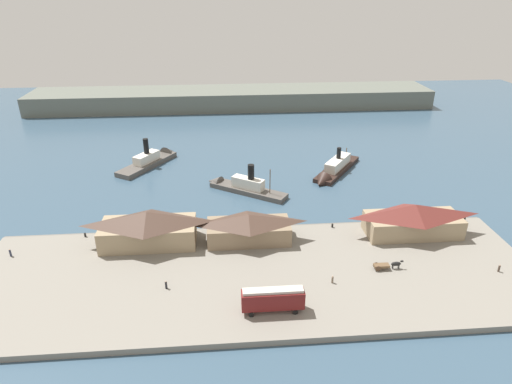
% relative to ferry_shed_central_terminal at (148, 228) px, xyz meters
% --- Properties ---
extents(ground_plane, '(320.00, 320.00, 0.00)m').
position_rel_ferry_shed_central_terminal_xyz_m(ground_plane, '(22.24, 9.08, -5.08)').
color(ground_plane, '#385166').
extents(quay_promenade, '(110.00, 36.00, 1.20)m').
position_rel_ferry_shed_central_terminal_xyz_m(quay_promenade, '(22.24, -12.92, -4.48)').
color(quay_promenade, gray).
rests_on(quay_promenade, ground).
extents(seawall_edge, '(110.00, 0.80, 1.00)m').
position_rel_ferry_shed_central_terminal_xyz_m(seawall_edge, '(22.24, 5.48, -4.58)').
color(seawall_edge, '#666159').
rests_on(seawall_edge, ground).
extents(ferry_shed_central_terminal, '(20.39, 9.32, 7.64)m').
position_rel_ferry_shed_central_terminal_xyz_m(ferry_shed_central_terminal, '(0.00, 0.00, 0.00)').
color(ferry_shed_central_terminal, '#998466').
rests_on(ferry_shed_central_terminal, quay_promenade).
extents(ferry_shed_west_terminal, '(18.20, 8.09, 6.29)m').
position_rel_ferry_shed_central_terminal_xyz_m(ferry_shed_west_terminal, '(21.45, -0.47, -0.69)').
color(ferry_shed_west_terminal, '#847056').
rests_on(ferry_shed_west_terminal, quay_promenade).
extents(ferry_shed_east_terminal, '(21.13, 8.54, 7.31)m').
position_rel_ferry_shed_central_terminal_xyz_m(ferry_shed_east_terminal, '(58.04, -0.73, -0.17)').
color(ferry_shed_east_terminal, '#998466').
rests_on(ferry_shed_east_terminal, quay_promenade).
extents(street_tram, '(10.71, 2.59, 4.60)m').
position_rel_ferry_shed_central_terminal_xyz_m(street_tram, '(23.98, -23.98, -1.22)').
color(street_tram, maroon).
rests_on(street_tram, quay_promenade).
extents(horse_cart, '(5.84, 1.40, 1.87)m').
position_rel_ferry_shed_central_terminal_xyz_m(horse_cart, '(47.82, -13.54, -2.95)').
color(horse_cart, brown).
rests_on(horse_cart, quay_promenade).
extents(pedestrian_walking_east, '(0.41, 0.41, 1.64)m').
position_rel_ferry_shed_central_terminal_xyz_m(pedestrian_walking_east, '(5.13, -16.15, -3.13)').
color(pedestrian_walking_east, '#232328').
rests_on(pedestrian_walking_east, quay_promenade).
extents(pedestrian_by_tram, '(0.39, 0.39, 1.59)m').
position_rel_ferry_shed_central_terminal_xyz_m(pedestrian_by_tram, '(69.30, -16.18, -3.16)').
color(pedestrian_by_tram, '#4C3D33').
rests_on(pedestrian_by_tram, quay_promenade).
extents(pedestrian_near_east_shed, '(0.42, 0.42, 1.70)m').
position_rel_ferry_shed_central_terminal_xyz_m(pedestrian_near_east_shed, '(-27.88, -2.75, -3.11)').
color(pedestrian_near_east_shed, '#33384C').
rests_on(pedestrian_near_east_shed, quay_promenade).
extents(pedestrian_walking_west, '(0.39, 0.39, 1.57)m').
position_rel_ferry_shed_central_terminal_xyz_m(pedestrian_walking_west, '(36.08, -17.02, -3.17)').
color(pedestrian_walking_west, '#6B5B4C').
rests_on(pedestrian_walking_west, quay_promenade).
extents(mooring_post_east, '(0.44, 0.44, 0.90)m').
position_rel_ferry_shed_central_terminal_xyz_m(mooring_post_east, '(41.03, 3.51, -3.43)').
color(mooring_post_east, black).
rests_on(mooring_post_east, quay_promenade).
extents(mooring_post_west, '(0.44, 0.44, 0.90)m').
position_rel_ferry_shed_central_terminal_xyz_m(mooring_post_west, '(72.97, 3.97, -3.43)').
color(mooring_post_west, black).
rests_on(mooring_post_west, quay_promenade).
extents(mooring_post_center_east, '(0.44, 0.44, 0.90)m').
position_rel_ferry_shed_central_terminal_xyz_m(mooring_post_center_east, '(-14.64, 3.95, -3.43)').
color(mooring_post_center_east, black).
rests_on(mooring_post_center_east, quay_promenade).
extents(ferry_mid_harbor, '(19.40, 24.17, 9.19)m').
position_rel_ferry_shed_central_terminal_xyz_m(ferry_mid_harbor, '(49.43, 36.90, -3.75)').
color(ferry_mid_harbor, black).
rests_on(ferry_mid_harbor, ground).
extents(ferry_departing_north, '(17.89, 23.59, 10.72)m').
position_rel_ferry_shed_central_terminal_xyz_m(ferry_departing_north, '(-5.48, 50.60, -3.72)').
color(ferry_departing_north, '#514C47').
rests_on(ferry_departing_north, ground).
extents(ferry_approaching_west, '(22.64, 17.23, 9.79)m').
position_rel_ferry_shed_central_terminal_xyz_m(ferry_approaching_west, '(20.96, 27.68, -3.62)').
color(ferry_approaching_west, '#514C47').
rests_on(ferry_approaching_west, ground).
extents(far_headland, '(180.00, 24.00, 8.00)m').
position_rel_ferry_shed_central_terminal_xyz_m(far_headland, '(22.24, 119.08, -1.08)').
color(far_headland, '#60665B').
rests_on(far_headland, ground).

